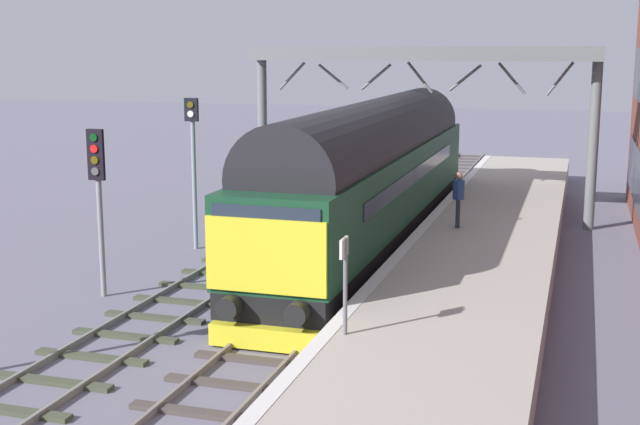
{
  "coord_description": "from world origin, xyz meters",
  "views": [
    {
      "loc": [
        6.1,
        -20.7,
        6.25
      ],
      "look_at": [
        0.2,
        -1.35,
        2.36
      ],
      "focal_mm": 48.29,
      "sensor_mm": 36.0,
      "label": 1
    }
  ],
  "objects_px": {
    "diesel_locomotive": "(372,172)",
    "platform_number_sign": "(345,270)",
    "signal_post_far": "(193,157)",
    "signal_post_mid": "(98,188)",
    "waiting_passenger": "(458,194)"
  },
  "relations": [
    {
      "from": "diesel_locomotive",
      "to": "platform_number_sign",
      "type": "bearing_deg",
      "value": -79.12
    },
    {
      "from": "signal_post_far",
      "to": "platform_number_sign",
      "type": "height_order",
      "value": "signal_post_far"
    },
    {
      "from": "signal_post_mid",
      "to": "signal_post_far",
      "type": "relative_size",
      "value": 0.9
    },
    {
      "from": "diesel_locomotive",
      "to": "waiting_passenger",
      "type": "bearing_deg",
      "value": -9.46
    },
    {
      "from": "signal_post_far",
      "to": "platform_number_sign",
      "type": "distance_m",
      "value": 12.0
    },
    {
      "from": "diesel_locomotive",
      "to": "signal_post_mid",
      "type": "height_order",
      "value": "diesel_locomotive"
    },
    {
      "from": "signal_post_far",
      "to": "waiting_passenger",
      "type": "bearing_deg",
      "value": 6.65
    },
    {
      "from": "signal_post_mid",
      "to": "signal_post_far",
      "type": "height_order",
      "value": "signal_post_far"
    },
    {
      "from": "diesel_locomotive",
      "to": "signal_post_far",
      "type": "relative_size",
      "value": 4.06
    },
    {
      "from": "signal_post_far",
      "to": "platform_number_sign",
      "type": "relative_size",
      "value": 2.6
    },
    {
      "from": "diesel_locomotive",
      "to": "waiting_passenger",
      "type": "height_order",
      "value": "diesel_locomotive"
    },
    {
      "from": "waiting_passenger",
      "to": "platform_number_sign",
      "type": "bearing_deg",
      "value": 169.19
    },
    {
      "from": "signal_post_far",
      "to": "waiting_passenger",
      "type": "distance_m",
      "value": 8.2
    },
    {
      "from": "platform_number_sign",
      "to": "waiting_passenger",
      "type": "distance_m",
      "value": 10.35
    },
    {
      "from": "signal_post_mid",
      "to": "signal_post_far",
      "type": "xyz_separation_m",
      "value": [
        0.0,
        5.53,
        0.13
      ]
    }
  ]
}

